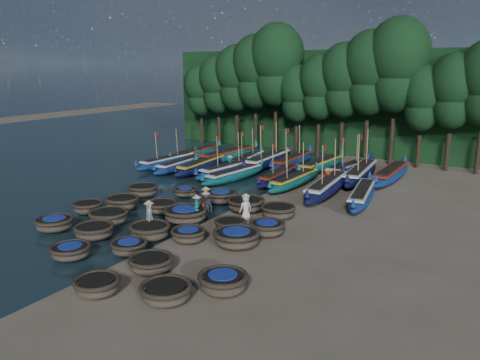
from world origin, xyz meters
The scene contains 62 objects.
ground centered at (0.00, 0.00, 0.00)m, with size 120.00×120.00×0.00m, color #7A6959.
foliage_wall centered at (0.00, 23.50, 5.00)m, with size 40.00×3.00×10.00m, color black.
coracle_2 centered at (-2.21, -8.66, 0.38)m, with size 1.87×1.87×0.66m.
coracle_3 centered at (1.49, -10.38, 0.38)m, with size 1.82×1.82×0.67m.
coracle_4 centered at (4.15, -9.43, 0.42)m, with size 2.22×2.22×0.73m.
coracle_5 centered at (-6.00, -6.67, 0.42)m, with size 2.31×2.31×0.73m.
coracle_6 centered at (-3.28, -6.35, 0.42)m, with size 2.44×2.44×0.74m.
coracle_7 centered at (-0.34, -6.85, 0.37)m, with size 1.81×1.81×0.65m.
coracle_8 centered at (1.88, -7.77, 0.41)m, with size 1.95×1.95×0.72m.
coracle_9 centered at (5.55, -7.70, 0.47)m, with size 2.33×2.33×0.81m.
coracle_10 centered at (-6.82, -3.73, 0.42)m, with size 2.01×2.01×0.73m.
coracle_11 centered at (-4.32, -4.42, 0.46)m, with size 2.34×2.34×0.80m.
coracle_12 centered at (-0.82, -4.90, 0.46)m, with size 2.35×2.35×0.80m.
coracle_13 centered at (1.06, -4.16, 0.39)m, with size 2.02×2.02×0.68m.
coracle_14 centered at (3.46, -3.43, 0.48)m, with size 2.84×2.84×0.84m.
coracle_15 centered at (-5.66, -2.08, 0.47)m, with size 2.43×2.43×0.83m.
coracle_16 centered at (-3.16, -1.34, 0.42)m, with size 2.28×2.28×0.73m.
coracle_17 centered at (-0.93, -1.89, 0.48)m, with size 2.98×2.98×0.83m.
coracle_18 centered at (2.01, -1.76, 0.37)m, with size 1.91×1.91×0.65m.
coracle_19 centered at (3.98, -1.29, 0.44)m, with size 2.24×2.24×0.75m.
coracle_20 centered at (-6.62, 0.77, 0.45)m, with size 2.04×2.04×0.79m.
coracle_21 centered at (-4.18, 2.23, 0.37)m, with size 1.73×1.73×0.64m.
coracle_22 centered at (-1.35, 2.27, 0.46)m, with size 2.23×2.23×0.80m.
coracle_23 centered at (0.92, 1.65, 0.46)m, with size 2.83×2.83×0.81m.
coracle_24 centered at (3.18, 1.47, 0.45)m, with size 2.14×2.14×0.79m.
long_boat_0 centered at (-11.27, 8.73, 0.51)m, with size 1.79×7.57×3.22m.
long_boat_1 centered at (-9.53, 8.36, 0.49)m, with size 1.68×7.37×1.30m.
long_boat_2 centered at (-7.77, 8.82, 0.53)m, with size 2.10×7.92×1.40m.
long_boat_3 centered at (-5.10, 8.90, 0.53)m, with size 2.27×7.82×3.34m.
long_boat_4 centered at (-3.78, 7.66, 0.50)m, with size 2.13×7.43×1.32m.
long_boat_5 centered at (-0.71, 9.12, 0.50)m, with size 1.71×7.35×3.13m.
long_boat_6 centered at (0.91, 8.45, 0.50)m, with size 1.63×7.42×3.16m.
long_boat_7 centered at (3.67, 7.74, 0.59)m, with size 2.21×8.68×3.70m.
long_boat_8 centered at (6.29, 7.15, 0.52)m, with size 2.63×7.66×1.37m.
long_boat_9 centered at (-11.32, 12.87, 0.53)m, with size 1.43×7.90×1.39m.
long_boat_10 centered at (-8.07, 13.36, 0.61)m, with size 2.42×9.01×1.59m.
long_boat_11 centered at (-5.87, 12.99, 0.50)m, with size 2.27×7.29×3.12m.
long_boat_12 centered at (-3.95, 13.37, 0.60)m, with size 1.88×8.96×3.81m.
long_boat_13 centered at (-2.15, 14.35, 0.56)m, with size 1.64×8.34×3.54m.
long_boat_14 centered at (0.61, 14.24, 0.55)m, with size 2.05×8.16×1.44m.
long_boat_15 centered at (2.90, 14.38, 0.50)m, with size 2.36×7.28×3.13m.
long_boat_16 centered at (4.37, 12.80, 0.61)m, with size 2.41×8.97×3.83m.
long_boat_17 centered at (6.37, 13.87, 0.57)m, with size 1.56×8.54×1.50m.
fisherman_0 centered at (1.80, 0.17, 0.83)m, with size 0.78×0.89×1.73m.
fisherman_1 centered at (-0.26, -1.70, 0.91)m, with size 0.69×0.63×1.79m.
fisherman_2 centered at (-0.49, -0.50, 0.92)m, with size 0.95×1.05×1.95m.
fisherman_3 centered at (-0.31, -0.76, 0.83)m, with size 1.10×0.74×1.78m.
fisherman_4 centered at (-1.48, -4.19, 0.91)m, with size 0.95×1.03×1.89m.
fisherman_5 centered at (-5.18, 9.19, 0.80)m, with size 1.36×1.25×1.72m.
fisherman_6 centered at (3.23, 8.81, 0.84)m, with size 0.79×0.89×1.74m.
tree_0 centered at (-16.00, 20.00, 5.97)m, with size 3.68×3.68×8.68m.
tree_1 centered at (-13.70, 20.00, 6.65)m, with size 4.09×4.09×9.65m.
tree_2 centered at (-11.40, 20.00, 7.32)m, with size 4.51×4.51×10.63m.
tree_3 centered at (-9.10, 20.00, 8.00)m, with size 4.92×4.92×11.60m.
tree_4 centered at (-6.80, 20.00, 8.67)m, with size 5.34×5.34×12.58m.
tree_5 centered at (-4.50, 20.00, 5.97)m, with size 3.68×3.68×8.68m.
tree_6 centered at (-2.20, 20.00, 6.65)m, with size 4.09×4.09×9.65m.
tree_7 centered at (0.10, 20.00, 7.32)m, with size 4.51×4.51×10.63m.
tree_8 centered at (2.40, 20.00, 8.00)m, with size 4.92×4.92×11.60m.
tree_9 centered at (4.70, 20.00, 8.67)m, with size 5.34×5.34×12.58m.
tree_10 centered at (7.00, 20.00, 5.97)m, with size 3.68×3.68×8.68m.
tree_11 centered at (9.30, 20.00, 6.65)m, with size 4.09×4.09×9.65m.
Camera 1 is at (14.93, -21.46, 8.70)m, focal length 35.00 mm.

